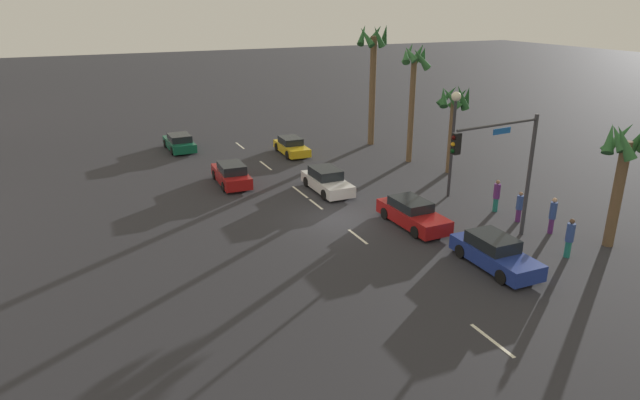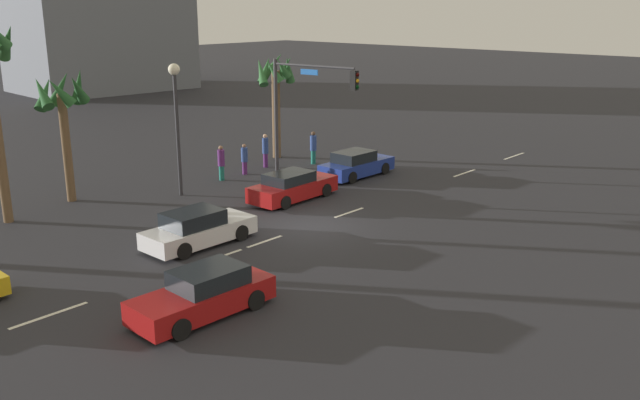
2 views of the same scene
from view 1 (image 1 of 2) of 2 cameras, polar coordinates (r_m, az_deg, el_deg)
The scene contains 23 objects.
ground_plane at distance 30.67m, azimuth 1.53°, elevation -1.96°, with size 220.00×220.00×0.00m, color #28282D.
lane_stripe_0 at distance 46.74m, azimuth -8.21°, elevation 5.54°, with size 2.31×0.14×0.01m, color silver.
lane_stripe_1 at distance 40.79m, azimuth -5.59°, elevation 3.54°, with size 2.50×0.14×0.01m, color silver.
lane_stripe_2 at distance 34.95m, azimuth -2.06°, elevation 0.83°, with size 2.41×0.14×0.01m, color silver.
lane_stripe_3 at distance 32.84m, azimuth -0.43°, elevation -0.44°, with size 1.86×0.14×0.01m, color silver.
lane_stripe_4 at distance 28.47m, azimuth 3.89°, elevation -3.77°, with size 1.99×0.14×0.01m, color silver.
lane_stripe_5 at distance 21.23m, azimuth 17.22°, elevation -13.58°, with size 2.25×0.14×0.01m, color silver.
car_0 at distance 30.01m, azimuth 9.46°, elevation -1.40°, with size 4.70×1.93×1.39m.
car_1 at distance 26.32m, azimuth 17.48°, elevation -5.20°, with size 4.54×1.89×1.42m.
car_2 at distance 43.71m, azimuth -2.95°, elevation 5.51°, with size 4.24×1.88×1.27m.
car_3 at distance 46.15m, azimuth -14.22°, elevation 5.73°, with size 4.40×2.01×1.32m.
car_4 at distance 36.73m, azimuth -9.08°, elevation 2.61°, with size 4.49×1.96×1.44m.
car_5 at distance 34.98m, azimuth 0.71°, elevation 1.97°, with size 4.52×1.89×1.42m.
traffic_signal at distance 27.86m, azimuth 18.49°, elevation 3.99°, with size 0.76×5.43×6.25m.
streetlamp at distance 33.97m, azimuth 13.57°, elevation 7.52°, with size 0.56×0.56×6.39m.
pedestrian_0 at distance 28.31m, azimuth 24.23°, elevation -3.48°, with size 0.50×0.50×1.93m.
pedestrian_1 at distance 30.85m, azimuth 22.75°, elevation -1.38°, with size 0.46×0.46×1.94m.
pedestrian_2 at distance 31.89m, azimuth 19.78°, elevation -0.59°, with size 0.47×0.47×1.70m.
pedestrian_3 at distance 32.97m, azimuth 17.66°, elevation 0.50°, with size 0.50×0.50×1.88m.
palm_tree_0 at distance 29.55m, azimuth 28.93°, elevation 4.05°, with size 2.68×2.67×6.34m.
palm_tree_1 at distance 38.98m, azimuth 13.62°, elevation 9.35°, with size 2.50×2.65×6.28m.
palm_tree_2 at distance 45.80m, azimuth 5.44°, elevation 13.93°, with size 2.61×2.74×9.71m.
palm_tree_3 at distance 40.93m, azimuth 9.59°, elevation 12.65°, with size 2.20×2.19×8.61m.
Camera 1 is at (25.57, -12.54, 11.38)m, focal length 31.20 mm.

